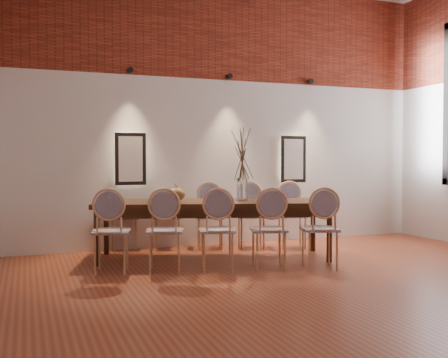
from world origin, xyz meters
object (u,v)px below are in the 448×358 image
object	(u,v)px
chair_far_d	(251,216)
vase	(242,189)
chair_far_b	(168,216)
bowl	(176,195)
chair_far_c	(210,216)
dining_table	(213,230)
chair_near_a	(111,231)
chair_near_c	(217,230)
chair_far_a	(126,217)
chair_far_e	(292,215)
chair_near_e	(320,229)
chair_near_d	(269,229)
chair_near_b	(165,231)
book	(215,199)

from	to	relation	value
chair_far_d	vase	world-z (taller)	vase
chair_far_b	bowl	xyz separation A→B (m)	(-0.11, -0.82, 0.37)
chair_far_c	bowl	bearing A→B (deg)	59.37
dining_table	bowl	xyz separation A→B (m)	(-0.48, 0.09, 0.46)
chair_near_a	chair_near_c	world-z (taller)	same
chair_near_a	dining_table	bearing A→B (deg)	32.32
chair_far_a	vase	bearing A→B (deg)	154.31
chair_far_e	vase	xyz separation A→B (m)	(-1.01, -0.51, 0.43)
chair_near_a	chair_near_e	xyz separation A→B (m)	(2.33, -0.67, 0.00)
chair_far_a	chair_far_d	world-z (taller)	same
chair_far_c	chair_far_a	bearing A→B (deg)	0.00
chair_near_d	bowl	size ratio (longest dim) A/B	3.92
dining_table	chair_far_c	distance (m)	0.77
chair_near_b	book	size ratio (longest dim) A/B	3.62
chair_near_e	chair_far_a	distance (m)	2.87
chair_near_c	chair_near_e	world-z (taller)	same
chair_near_b	chair_far_c	world-z (taller)	same
dining_table	chair_far_a	world-z (taller)	chair_far_a
bowl	chair_near_c	bearing A→B (deg)	-72.04
chair_near_a	chair_far_b	xyz separation A→B (m)	(1.01, 1.31, 0.00)
chair_near_e	chair_far_a	world-z (taller)	same
chair_far_b	book	size ratio (longest dim) A/B	3.62
chair_far_b	chair_far_c	distance (m)	0.61
chair_near_a	chair_far_d	world-z (taller)	same
chair_near_d	chair_far_c	xyz separation A→B (m)	(-0.16, 1.64, 0.00)
chair_near_c	chair_near_e	distance (m)	1.21
chair_far_a	chair_far_b	xyz separation A→B (m)	(0.58, -0.17, 0.00)
bowl	vase	bearing A→B (deg)	-12.74
dining_table	chair_far_c	world-z (taller)	chair_far_c
vase	chair_far_d	bearing A→B (deg)	57.68
chair_far_a	book	distance (m)	1.46
chair_near_a	chair_near_c	bearing A→B (deg)	0.00
chair_near_d	chair_far_e	world-z (taller)	same
chair_far_b	chair_far_d	size ratio (longest dim) A/B	1.00
chair_far_e	chair_near_b	bearing A→B (deg)	40.15
chair_far_b	book	xyz separation A→B (m)	(0.42, -0.85, 0.30)
chair_far_d	chair_far_a	bearing A→B (deg)	0.00
chair_far_d	book	world-z (taller)	chair_far_d
chair_near_c	chair_far_b	bearing A→B (deg)	111.56
chair_near_e	vase	bearing A→B (deg)	137.26
dining_table	chair_far_e	bearing A→B (deg)	32.32
vase	chair_near_e	bearing A→B (deg)	-58.79
chair_near_a	book	size ratio (longest dim) A/B	3.62
chair_far_b	chair_far_e	size ratio (longest dim) A/B	1.00
chair_far_b	chair_near_c	bearing A→B (deg)	111.56
chair_near_d	chair_near_a	bearing A→B (deg)	-180.00
dining_table	chair_far_a	distance (m)	1.44
chair_near_a	vase	distance (m)	1.82
chair_far_b	chair_near_a	bearing A→B (deg)	68.44
vase	chair_near_c	bearing A→B (deg)	-132.54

